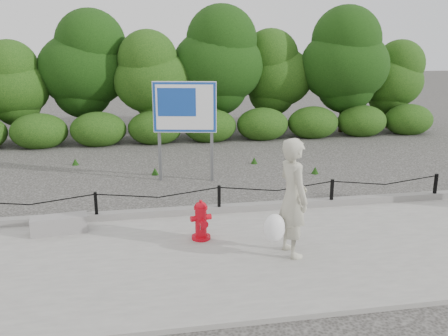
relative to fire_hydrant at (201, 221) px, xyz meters
The scene contains 9 objects.
ground 1.46m from the fire_hydrant, 66.64° to the left, with size 90.00×90.00×0.00m, color #2D2B28.
sidewalk 0.99m from the fire_hydrant, 52.59° to the right, with size 14.00×4.00×0.08m, color gray.
curb 1.47m from the fire_hydrant, 67.43° to the left, with size 14.00×0.22×0.14m, color slate.
chain_barrier 1.39m from the fire_hydrant, 66.64° to the left, with size 10.06×0.06×0.60m.
treeline 10.53m from the fire_hydrant, 83.31° to the left, with size 20.03×3.82×4.81m.
fire_hydrant is the anchor object (origin of this frame).
pedestrian 1.78m from the fire_hydrant, 32.62° to the right, with size 0.83×0.80×2.01m.
concrete_block 2.71m from the fire_hydrant, 163.27° to the left, with size 1.02×0.36×0.33m, color gray.
advertising_sign 4.29m from the fire_hydrant, 88.07° to the left, with size 1.61×0.44×2.61m.
Camera 1 is at (-1.58, -9.27, 3.59)m, focal length 38.00 mm.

